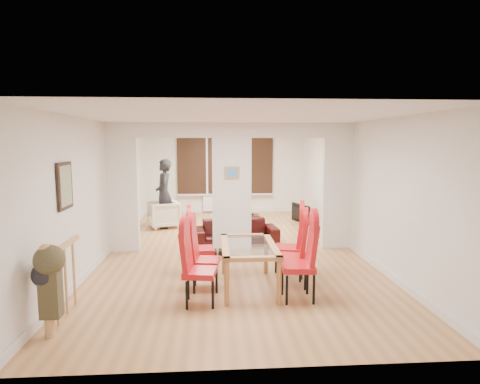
{
  "coord_description": "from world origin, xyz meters",
  "views": [
    {
      "loc": [
        -0.38,
        -8.17,
        2.2
      ],
      "look_at": [
        0.21,
        0.6,
        1.12
      ],
      "focal_mm": 30.0,
      "sensor_mm": 36.0,
      "label": 1
    }
  ],
  "objects": [
    {
      "name": "floor",
      "position": [
        0.0,
        0.0,
        0.0
      ],
      "size": [
        5.0,
        9.0,
        0.01
      ],
      "primitive_type": "cube",
      "color": "#B77F49",
      "rests_on": "ground"
    },
    {
      "name": "room_walls",
      "position": [
        0.0,
        0.0,
        1.3
      ],
      "size": [
        5.0,
        9.0,
        2.6
      ],
      "primitive_type": null,
      "color": "silver",
      "rests_on": "floor"
    },
    {
      "name": "divider_wall",
      "position": [
        0.0,
        0.0,
        1.3
      ],
      "size": [
        5.0,
        0.18,
        2.6
      ],
      "primitive_type": "cube",
      "color": "white",
      "rests_on": "floor"
    },
    {
      "name": "bay_window_blinds",
      "position": [
        0.0,
        4.44,
        1.5
      ],
      "size": [
        3.0,
        0.08,
        1.8
      ],
      "primitive_type": "cube",
      "color": "black",
      "rests_on": "room_walls"
    },
    {
      "name": "radiator",
      "position": [
        0.0,
        4.4,
        0.3
      ],
      "size": [
        1.4,
        0.08,
        0.5
      ],
      "primitive_type": "cube",
      "color": "white",
      "rests_on": "floor"
    },
    {
      "name": "pendant_light",
      "position": [
        0.3,
        3.3,
        2.15
      ],
      "size": [
        0.36,
        0.36,
        0.36
      ],
      "primitive_type": "sphere",
      "color": "orange",
      "rests_on": "room_walls"
    },
    {
      "name": "stair_newel",
      "position": [
        -2.25,
        -3.2,
        0.55
      ],
      "size": [
        0.4,
        1.2,
        1.1
      ],
      "primitive_type": null,
      "color": "tan",
      "rests_on": "floor"
    },
    {
      "name": "wall_poster",
      "position": [
        -2.47,
        -2.4,
        1.6
      ],
      "size": [
        0.04,
        0.52,
        0.67
      ],
      "primitive_type": "cube",
      "color": "gray",
      "rests_on": "room_walls"
    },
    {
      "name": "pillar_photo",
      "position": [
        0.0,
        -0.1,
        1.6
      ],
      "size": [
        0.3,
        0.03,
        0.25
      ],
      "primitive_type": "cube",
      "color": "#4C8CD8",
      "rests_on": "divider_wall"
    },
    {
      "name": "dining_table",
      "position": [
        0.15,
        -2.28,
        0.34
      ],
      "size": [
        0.81,
        1.45,
        0.68
      ],
      "primitive_type": null,
      "color": "#B27841",
      "rests_on": "floor"
    },
    {
      "name": "dining_chair_la",
      "position": [
        -0.57,
        -2.87,
        0.53
      ],
      "size": [
        0.48,
        0.48,
        1.06
      ],
      "primitive_type": null,
      "rotation": [
        0.0,
        0.0,
        -0.14
      ],
      "color": "red",
      "rests_on": "floor"
    },
    {
      "name": "dining_chair_lb",
      "position": [
        -0.51,
        -2.31,
        0.51
      ],
      "size": [
        0.46,
        0.46,
        1.03
      ],
      "primitive_type": null,
      "rotation": [
        0.0,
        0.0,
        -0.13
      ],
      "color": "red",
      "rests_on": "floor"
    },
    {
      "name": "dining_chair_lc",
      "position": [
        -0.58,
        -1.68,
        0.52
      ],
      "size": [
        0.45,
        0.45,
        1.04
      ],
      "primitive_type": null,
      "rotation": [
        0.0,
        0.0,
        0.09
      ],
      "color": "red",
      "rests_on": "floor"
    },
    {
      "name": "dining_chair_ra",
      "position": [
        0.8,
        -2.8,
        0.57
      ],
      "size": [
        0.49,
        0.49,
        1.13
      ],
      "primitive_type": null,
      "rotation": [
        0.0,
        0.0,
        -0.08
      ],
      "color": "red",
      "rests_on": "floor"
    },
    {
      "name": "dining_chair_rb",
      "position": [
        0.81,
        -2.27,
        0.53
      ],
      "size": [
        0.51,
        0.51,
        1.07
      ],
      "primitive_type": null,
      "rotation": [
        0.0,
        0.0,
        -0.22
      ],
      "color": "red",
      "rests_on": "floor"
    },
    {
      "name": "dining_chair_rc",
      "position": [
        0.86,
        -1.8,
        0.55
      ],
      "size": [
        0.53,
        0.53,
        1.1
      ],
      "primitive_type": null,
      "rotation": [
        0.0,
        0.0,
        -0.24
      ],
      "color": "red",
      "rests_on": "floor"
    },
    {
      "name": "sofa",
      "position": [
        0.1,
        0.35,
        0.27
      ],
      "size": [
        1.88,
        0.89,
        0.53
      ],
      "primitive_type": "imported",
      "rotation": [
        0.0,
        0.0,
        0.1
      ],
      "color": "black",
      "rests_on": "floor"
    },
    {
      "name": "armchair",
      "position": [
        -1.68,
        2.24,
        0.35
      ],
      "size": [
        0.95,
        0.97,
        0.69
      ],
      "primitive_type": "imported",
      "rotation": [
        0.0,
        0.0,
        -1.23
      ],
      "color": "beige",
      "rests_on": "floor"
    },
    {
      "name": "person",
      "position": [
        -1.65,
        2.23,
        0.89
      ],
      "size": [
        0.71,
        0.52,
        1.78
      ],
      "primitive_type": "imported",
      "rotation": [
        0.0,
        0.0,
        -1.42
      ],
      "color": "black",
      "rests_on": "floor"
    },
    {
      "name": "television",
      "position": [
        1.95,
        2.63,
        0.26
      ],
      "size": [
        0.88,
        0.41,
        0.51
      ],
      "primitive_type": "imported",
      "rotation": [
        0.0,
        0.0,
        1.91
      ],
      "color": "black",
      "rests_on": "floor"
    },
    {
      "name": "coffee_table",
      "position": [
        0.42,
        2.74,
        0.11
      ],
      "size": [
        0.94,
        0.5,
        0.21
      ],
      "primitive_type": null,
      "rotation": [
        0.0,
        0.0,
        0.05
      ],
      "color": "#341D11",
      "rests_on": "floor"
    },
    {
      "name": "bottle",
      "position": [
        0.19,
        2.86,
        0.34
      ],
      "size": [
        0.06,
        0.06,
        0.26
      ],
      "primitive_type": "cylinder",
      "color": "#143F19",
      "rests_on": "coffee_table"
    },
    {
      "name": "bowl",
      "position": [
        0.63,
        2.74,
        0.24
      ],
      "size": [
        0.22,
        0.22,
        0.05
      ],
      "primitive_type": "imported",
      "color": "#341D11",
      "rests_on": "coffee_table"
    },
    {
      "name": "shoes",
      "position": [
        -0.3,
        -0.44,
        0.05
      ],
      "size": [
        0.23,
        0.24,
        0.09
      ],
      "primitive_type": null,
      "color": "black",
      "rests_on": "floor"
    }
  ]
}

